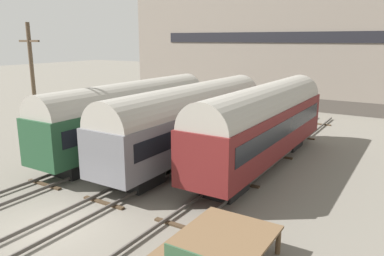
% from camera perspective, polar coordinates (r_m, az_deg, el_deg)
% --- Properties ---
extents(ground_plane, '(200.00, 200.00, 0.00)m').
position_cam_1_polar(ground_plane, '(17.87, -20.33, -14.19)').
color(ground_plane, '#6B665B').
extents(track_middle, '(2.60, 60.00, 0.26)m').
position_cam_1_polar(track_middle, '(17.81, -20.36, -13.78)').
color(track_middle, '#4C4742').
rests_on(track_middle, ground).
extents(train_car_maroon, '(3.09, 15.91, 5.29)m').
position_cam_1_polar(train_car_maroon, '(24.01, 10.80, 1.05)').
color(train_car_maroon, black).
rests_on(train_car_maroon, ground).
extents(train_car_green, '(2.91, 15.61, 5.13)m').
position_cam_1_polar(train_car_green, '(26.96, -9.38, 2.28)').
color(train_car_green, black).
rests_on(train_car_green, ground).
extents(train_car_grey, '(3.14, 16.48, 5.15)m').
position_cam_1_polar(train_car_grey, '(24.85, -0.24, 1.49)').
color(train_car_grey, black).
rests_on(train_car_grey, ground).
extents(utility_pole, '(1.80, 0.24, 9.00)m').
position_cam_1_polar(utility_pole, '(24.91, -22.89, 4.57)').
color(utility_pole, '#473828').
rests_on(utility_pole, ground).
extents(warehouse_building, '(37.48, 10.74, 14.99)m').
position_cam_1_polar(warehouse_building, '(50.91, 12.91, 12.45)').
color(warehouse_building, '#46403A').
rests_on(warehouse_building, ground).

